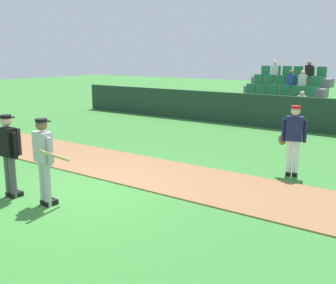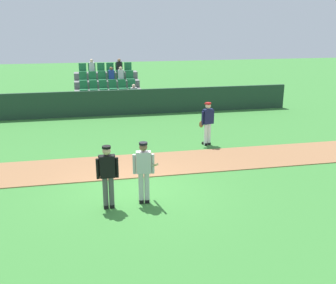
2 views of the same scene
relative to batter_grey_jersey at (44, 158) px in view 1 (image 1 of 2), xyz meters
name	(u,v)px [view 1 (image 1 of 2)]	position (x,y,z in m)	size (l,w,h in m)	color
ground_plane	(73,193)	(-0.15, 0.80, -0.97)	(80.00, 80.00, 0.00)	#387A33
infield_dirt_path	(138,169)	(-0.15, 3.01, -0.95)	(28.00, 2.38, 0.03)	#936642
dugout_fence	(261,111)	(-0.15, 11.07, -0.29)	(20.00, 0.16, 1.36)	#1E3828
stadium_bleachers	(281,104)	(-0.14, 13.38, -0.22)	(3.90, 3.80, 2.70)	slate
batter_grey_jersey	(44,158)	(0.00, 0.00, 0.00)	(0.65, 0.79, 1.76)	#B2B2B2
umpire_home_plate	(9,151)	(-0.99, -0.11, 0.03)	(0.59, 0.31, 1.76)	#4C4C4C
runner_navy_jersey	(293,138)	(3.30, 4.85, -0.01)	(0.67, 0.38, 1.76)	white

